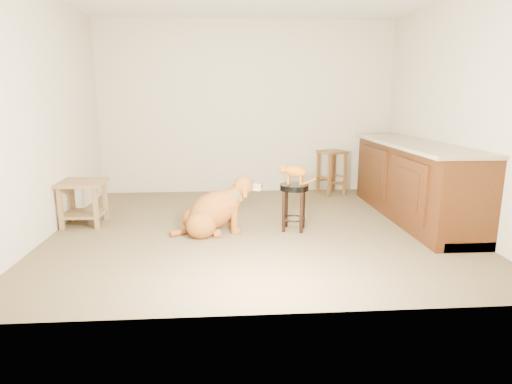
{
  "coord_description": "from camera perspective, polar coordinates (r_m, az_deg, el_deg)",
  "views": [
    {
      "loc": [
        -0.34,
        -4.68,
        1.46
      ],
      "look_at": [
        -0.02,
        -0.12,
        0.45
      ],
      "focal_mm": 30.0,
      "sensor_mm": 36.0,
      "label": 1
    }
  ],
  "objects": [
    {
      "name": "room_shell",
      "position": [
        4.7,
        0.08,
        15.1
      ],
      "size": [
        4.54,
        4.04,
        2.62
      ],
      "color": "#C0B69A",
      "rests_on": "ground"
    },
    {
      "name": "tabby_kitten",
      "position": [
        4.71,
        5.03,
        2.71
      ],
      "size": [
        0.42,
        0.19,
        0.26
      ],
      "rotation": [
        0.0,
        0.0,
        -0.29
      ],
      "color": "#91480E",
      "rests_on": "padded_stool"
    },
    {
      "name": "floor",
      "position": [
        4.92,
        0.07,
        -4.81
      ],
      "size": [
        4.5,
        4.0,
        0.01
      ],
      "primitive_type": "cube",
      "color": "brown",
      "rests_on": "ground"
    },
    {
      "name": "cabinet_run",
      "position": [
        5.58,
        20.19,
        1.15
      ],
      "size": [
        0.7,
        2.56,
        0.94
      ],
      "color": "#3F1E0B",
      "rests_on": "ground"
    },
    {
      "name": "padded_stool",
      "position": [
        4.77,
        5.08,
        -0.77
      ],
      "size": [
        0.34,
        0.34,
        0.52
      ],
      "rotation": [
        0.0,
        0.0,
        -0.29
      ],
      "color": "black",
      "rests_on": "ground"
    },
    {
      "name": "golden_retriever",
      "position": [
        4.69,
        -5.6,
        -2.59
      ],
      "size": [
        1.03,
        0.58,
        0.66
      ],
      "rotation": [
        0.0,
        0.0,
        0.24
      ],
      "color": "brown",
      "rests_on": "ground"
    },
    {
      "name": "side_table",
      "position": [
        5.35,
        -22.07,
        -0.52
      ],
      "size": [
        0.5,
        0.5,
        0.52
      ],
      "rotation": [
        0.0,
        0.0,
        -0.0
      ],
      "color": "brown",
      "rests_on": "ground"
    },
    {
      "name": "wood_stool",
      "position": [
        6.68,
        10.04,
        2.69
      ],
      "size": [
        0.47,
        0.47,
        0.67
      ],
      "rotation": [
        0.0,
        0.0,
        0.38
      ],
      "color": "brown",
      "rests_on": "ground"
    }
  ]
}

